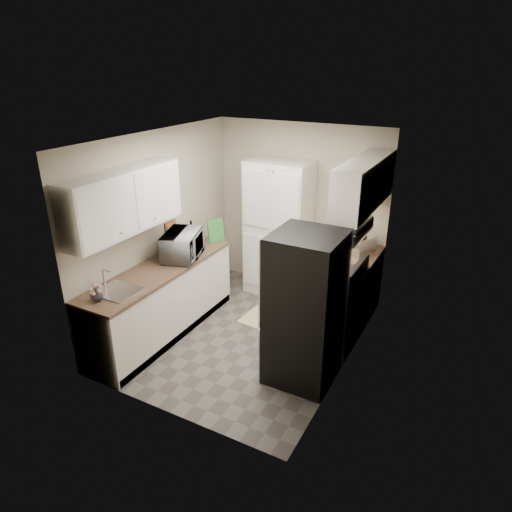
{
  "coord_description": "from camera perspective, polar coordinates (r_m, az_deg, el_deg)",
  "views": [
    {
      "loc": [
        2.47,
        -4.37,
        3.28
      ],
      "look_at": [
        0.05,
        0.15,
        1.07
      ],
      "focal_mm": 32.0,
      "sensor_mm": 36.0,
      "label": 1
    }
  ],
  "objects": [
    {
      "name": "ground",
      "position": [
        5.99,
        -1.15,
        -9.85
      ],
      "size": [
        3.2,
        3.2,
        0.0
      ],
      "primitive_type": "plane",
      "color": "#56514C",
      "rests_on": "ground"
    },
    {
      "name": "kitchen_mat",
      "position": [
        6.41,
        0.91,
        -7.37
      ],
      "size": [
        0.48,
        0.72,
        0.01
      ],
      "primitive_type": "cube",
      "rotation": [
        0.0,
        0.0,
        -0.07
      ],
      "color": "beige",
      "rests_on": "ground"
    },
    {
      "name": "toaster_oven",
      "position": [
        6.19,
        12.71,
        1.44
      ],
      "size": [
        0.41,
        0.46,
        0.22
      ],
      "primitive_type": "cube",
      "rotation": [
        0.0,
        0.0,
        -0.34
      ],
      "color": "#B6B7BB",
      "rests_on": "countertop_right"
    },
    {
      "name": "room_shell",
      "position": [
        5.28,
        -1.51,
        5.1
      ],
      "size": [
        2.64,
        3.24,
        2.52
      ],
      "color": "#BEB499",
      "rests_on": "ground"
    },
    {
      "name": "fruit_basket",
      "position": [
        6.12,
        12.69,
        2.87
      ],
      "size": [
        0.27,
        0.27,
        0.11
      ],
      "primitive_type": null,
      "rotation": [
        0.0,
        0.0,
        -0.07
      ],
      "color": "orange",
      "rests_on": "toaster_oven"
    },
    {
      "name": "base_cabinet_left",
      "position": [
        5.96,
        -11.62,
        -5.64
      ],
      "size": [
        0.6,
        2.3,
        0.88
      ],
      "primitive_type": "cube",
      "color": "silver",
      "rests_on": "ground"
    },
    {
      "name": "cutting_board",
      "position": [
        6.41,
        -5.04,
        3.17
      ],
      "size": [
        0.11,
        0.24,
        0.32
      ],
      "primitive_type": "cube",
      "rotation": [
        0.0,
        0.0,
        -0.37
      ],
      "color": "#2E7E32",
      "rests_on": "countertop_left"
    },
    {
      "name": "microwave",
      "position": [
        5.93,
        -9.16,
        1.37
      ],
      "size": [
        0.6,
        0.72,
        0.34
      ],
      "primitive_type": "imported",
      "rotation": [
        0.0,
        0.0,
        1.9
      ],
      "color": "silver",
      "rests_on": "countertop_left"
    },
    {
      "name": "countertop_left",
      "position": [
        5.75,
        -11.99,
        -1.63
      ],
      "size": [
        0.63,
        2.33,
        0.04
      ],
      "primitive_type": "cube",
      "color": "brown",
      "rests_on": "base_cabinet_left"
    },
    {
      "name": "base_cabinet_right",
      "position": [
        6.41,
        11.87,
        -3.49
      ],
      "size": [
        0.6,
        0.8,
        0.88
      ],
      "primitive_type": "cube",
      "color": "silver",
      "rests_on": "ground"
    },
    {
      "name": "countertop_right",
      "position": [
        6.22,
        12.21,
        0.3
      ],
      "size": [
        0.63,
        0.83,
        0.04
      ],
      "primitive_type": "cube",
      "color": "brown",
      "rests_on": "base_cabinet_right"
    },
    {
      "name": "electric_range",
      "position": [
        5.72,
        9.37,
        -6.34
      ],
      "size": [
        0.71,
        0.78,
        1.13
      ],
      "color": "#B7B7BC",
      "rests_on": "ground"
    },
    {
      "name": "wine_bottle",
      "position": [
        6.28,
        -8.05,
        2.68
      ],
      "size": [
        0.08,
        0.08,
        0.33
      ],
      "primitive_type": "cylinder",
      "color": "black",
      "rests_on": "countertop_left"
    },
    {
      "name": "pantry_cabinet",
      "position": [
        6.68,
        2.8,
        3.35
      ],
      "size": [
        0.9,
        0.55,
        2.0
      ],
      "primitive_type": "cube",
      "color": "silver",
      "rests_on": "ground"
    },
    {
      "name": "refrigerator",
      "position": [
        4.88,
        6.12,
        -6.61
      ],
      "size": [
        0.7,
        0.72,
        1.7
      ],
      "primitive_type": "cube",
      "color": "#B7B7BC",
      "rests_on": "ground"
    },
    {
      "name": "flower_vase",
      "position": [
        5.12,
        -19.3,
        -4.62
      ],
      "size": [
        0.16,
        0.16,
        0.14
      ],
      "primitive_type": "imported",
      "rotation": [
        0.0,
        0.0,
        0.28
      ],
      "color": "white",
      "rests_on": "countertop_left"
    }
  ]
}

